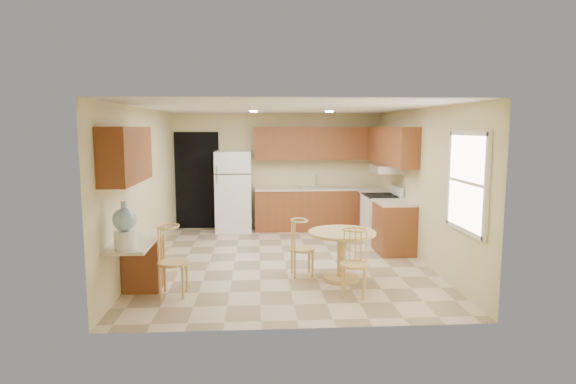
{
  "coord_description": "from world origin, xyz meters",
  "views": [
    {
      "loc": [
        -0.44,
        -7.76,
        2.18
      ],
      "look_at": [
        0.07,
        0.3,
        1.11
      ],
      "focal_mm": 30.0,
      "sensor_mm": 36.0,
      "label": 1
    }
  ],
  "objects": [
    {
      "name": "desk_pedestal",
      "position": [
        -2.0,
        -1.32,
        0.36
      ],
      "size": [
        0.48,
        0.42,
        0.72
      ],
      "primitive_type": "cube",
      "color": "brown",
      "rests_on": "floor"
    },
    {
      "name": "range_hood",
      "position": [
        2.0,
        1.18,
        1.42
      ],
      "size": [
        0.5,
        0.76,
        0.14
      ],
      "primitive_type": "cube",
      "color": "silver",
      "rests_on": "upper_cab_right"
    },
    {
      "name": "stove",
      "position": [
        1.92,
        1.18,
        0.47
      ],
      "size": [
        0.65,
        0.76,
        1.09
      ],
      "color": "white",
      "rests_on": "floor"
    },
    {
      "name": "base_cab_right_a",
      "position": [
        1.95,
        1.85,
        0.43
      ],
      "size": [
        0.6,
        0.59,
        0.87
      ],
      "primitive_type": "cube",
      "color": "brown",
      "rests_on": "floor"
    },
    {
      "name": "can_light_b",
      "position": [
        0.9,
        1.2,
        2.48
      ],
      "size": [
        0.14,
        0.14,
        0.02
      ],
      "primitive_type": "cylinder",
      "color": "white",
      "rests_on": "ceiling"
    },
    {
      "name": "wall_left",
      "position": [
        -2.25,
        0.0,
        1.25
      ],
      "size": [
        0.02,
        5.5,
        2.5
      ],
      "primitive_type": "cube",
      "color": "#CCBD89",
      "rests_on": "floor"
    },
    {
      "name": "floor",
      "position": [
        0.0,
        0.0,
        0.0
      ],
      "size": [
        5.5,
        5.5,
        0.0
      ],
      "primitive_type": "plane",
      "color": "#CDB494",
      "rests_on": "ground"
    },
    {
      "name": "base_cab_back",
      "position": [
        0.88,
        2.45,
        0.43
      ],
      "size": [
        2.75,
        0.6,
        0.87
      ],
      "primitive_type": "cube",
      "color": "brown",
      "rests_on": "floor"
    },
    {
      "name": "wall_back",
      "position": [
        0.0,
        2.75,
        1.25
      ],
      "size": [
        4.5,
        0.02,
        2.5
      ],
      "primitive_type": "cube",
      "color": "#CCBD89",
      "rests_on": "floor"
    },
    {
      "name": "can_light_a",
      "position": [
        -0.5,
        1.2,
        2.48
      ],
      "size": [
        0.14,
        0.14,
        0.02
      ],
      "primitive_type": "cylinder",
      "color": "white",
      "rests_on": "ceiling"
    },
    {
      "name": "base_cab_right_b",
      "position": [
        1.95,
        0.4,
        0.43
      ],
      "size": [
        0.6,
        0.8,
        0.87
      ],
      "primitive_type": "cube",
      "color": "brown",
      "rests_on": "floor"
    },
    {
      "name": "upper_cab_right",
      "position": [
        2.08,
        1.21,
        1.85
      ],
      "size": [
        0.33,
        2.42,
        0.7
      ],
      "primitive_type": "cube",
      "color": "brown",
      "rests_on": "wall_right"
    },
    {
      "name": "counter_right_a",
      "position": [
        1.95,
        1.85,
        0.89
      ],
      "size": [
        0.63,
        0.59,
        0.04
      ],
      "primitive_type": "cube",
      "color": "beige",
      "rests_on": "base_cab_right_a"
    },
    {
      "name": "counter_right_b",
      "position": [
        1.95,
        0.4,
        0.89
      ],
      "size": [
        0.63,
        0.8,
        0.04
      ],
      "primitive_type": "cube",
      "color": "beige",
      "rests_on": "base_cab_right_b"
    },
    {
      "name": "upper_cab_back",
      "position": [
        0.88,
        2.58,
        1.85
      ],
      "size": [
        2.75,
        0.33,
        0.7
      ],
      "primitive_type": "cube",
      "color": "brown",
      "rests_on": "wall_back"
    },
    {
      "name": "ceiling",
      "position": [
        0.0,
        0.0,
        2.5
      ],
      "size": [
        4.5,
        5.5,
        0.02
      ],
      "primitive_type": "cube",
      "color": "white",
      "rests_on": "wall_back"
    },
    {
      "name": "wall_front",
      "position": [
        0.0,
        -2.75,
        1.25
      ],
      "size": [
        4.5,
        0.02,
        2.5
      ],
      "primitive_type": "cube",
      "color": "#CCBD89",
      "rests_on": "floor"
    },
    {
      "name": "upper_cab_left",
      "position": [
        -2.08,
        -1.6,
        1.85
      ],
      "size": [
        0.33,
        1.4,
        0.7
      ],
      "primitive_type": "cube",
      "color": "brown",
      "rests_on": "wall_left"
    },
    {
      "name": "chair_desk",
      "position": [
        -1.55,
        -1.67,
        0.56
      ],
      "size": [
        0.41,
        0.52,
        0.92
      ],
      "rotation": [
        0.0,
        0.0,
        -1.6
      ],
      "color": "tan",
      "rests_on": "floor"
    },
    {
      "name": "desk_top",
      "position": [
        -2.0,
        -1.7,
        0.75
      ],
      "size": [
        0.5,
        1.2,
        0.04
      ],
      "primitive_type": "cube",
      "color": "beige",
      "rests_on": "desk_pedestal"
    },
    {
      "name": "doorway",
      "position": [
        -1.75,
        2.73,
        1.05
      ],
      "size": [
        0.9,
        0.02,
        2.1
      ],
      "primitive_type": "cube",
      "color": "black",
      "rests_on": "floor"
    },
    {
      "name": "chair_table_a",
      "position": [
        0.21,
        -0.91,
        0.51
      ],
      "size": [
        0.37,
        0.48,
        0.84
      ],
      "rotation": [
        0.0,
        0.0,
        -1.48
      ],
      "color": "tan",
      "rests_on": "floor"
    },
    {
      "name": "refrigerator",
      "position": [
        -0.95,
        2.4,
        0.85
      ],
      "size": [
        0.75,
        0.73,
        1.7
      ],
      "color": "white",
      "rests_on": "floor"
    },
    {
      "name": "water_crock",
      "position": [
        -2.0,
        -2.12,
        1.03
      ],
      "size": [
        0.27,
        0.27,
        0.57
      ],
      "color": "white",
      "rests_on": "desk_top"
    },
    {
      "name": "wall_right",
      "position": [
        2.25,
        0.0,
        1.25
      ],
      "size": [
        0.02,
        5.5,
        2.5
      ],
      "primitive_type": "cube",
      "color": "#CCBD89",
      "rests_on": "floor"
    },
    {
      "name": "counter_back",
      "position": [
        0.88,
        2.45,
        0.89
      ],
      "size": [
        2.75,
        0.63,
        0.04
      ],
      "primitive_type": "cube",
      "color": "beige",
      "rests_on": "base_cab_back"
    },
    {
      "name": "chair_table_b",
      "position": [
        0.81,
        -1.82,
        0.53
      ],
      "size": [
        0.39,
        0.41,
        0.87
      ],
      "rotation": [
        0.0,
        0.0,
        2.87
      ],
      "color": "tan",
      "rests_on": "floor"
    },
    {
      "name": "window",
      "position": [
        2.23,
        -1.85,
        1.5
      ],
      "size": [
        0.06,
        1.12,
        1.3
      ],
      "color": "white",
      "rests_on": "wall_right"
    },
    {
      "name": "dining_table",
      "position": [
        0.76,
        -1.08,
        0.47
      ],
      "size": [
        0.97,
        0.97,
        0.72
      ],
      "rotation": [
        0.0,
        0.0,
        -0.01
      ],
      "color": "tan",
      "rests_on": "floor"
    },
    {
      "name": "sink",
      "position": [
        0.85,
        2.45,
        0.91
      ],
      "size": [
        0.78,
        0.44,
        0.01
      ],
      "primitive_type": "cube",
      "color": "silver",
      "rests_on": "counter_back"
    }
  ]
}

